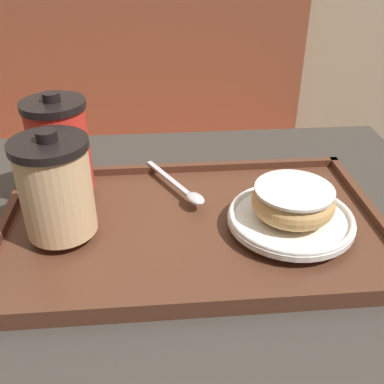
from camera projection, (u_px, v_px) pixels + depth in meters
The scene contains 8 objects.
booth_bench at pixel (105, 188), 1.56m from camera, with size 1.37×0.44×1.00m.
cafe_table at pixel (175, 328), 0.70m from camera, with size 0.87×0.71×0.74m.
serving_tray at pixel (192, 227), 0.62m from camera, with size 0.52×0.32×0.02m.
coffee_cup_front at pixel (56, 187), 0.56m from camera, with size 0.10×0.10×0.14m.
coffee_cup_rear at pixel (60, 146), 0.64m from camera, with size 0.09×0.09×0.15m.
plate_with_chocolate_donut at pixel (291, 218), 0.60m from camera, with size 0.17×0.17×0.01m.
donut_chocolate_glazed at pixel (293, 201), 0.59m from camera, with size 0.11×0.11×0.04m.
spoon at pixel (186, 192), 0.66m from camera, with size 0.09×0.15×0.01m.
Camera 1 is at (-0.02, -0.49, 1.11)m, focal length 42.00 mm.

